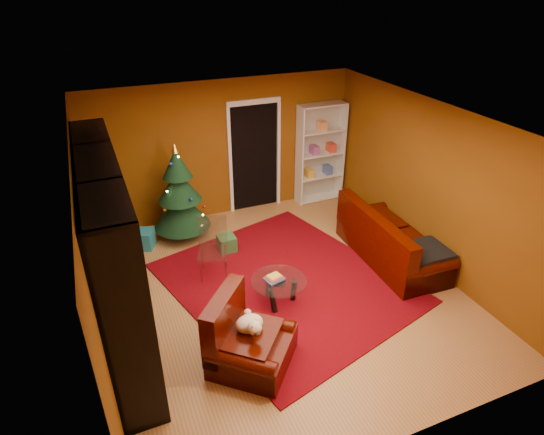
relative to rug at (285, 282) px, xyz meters
name	(u,v)px	position (x,y,z in m)	size (l,w,h in m)	color
floor	(282,291)	(-0.12, -0.14, -0.04)	(5.00, 5.50, 0.05)	#A16736
ceiling	(284,121)	(-0.12, -0.14, 2.61)	(5.00, 5.50, 0.05)	silver
wall_back	(224,149)	(-0.12, 2.63, 1.29)	(5.00, 0.05, 2.60)	brown
wall_left	(89,253)	(-2.64, -0.14, 1.29)	(0.05, 5.50, 2.60)	brown
wall_right	(431,185)	(2.41, -0.14, 1.29)	(0.05, 5.50, 2.60)	brown
doorway	(255,158)	(0.48, 2.59, 1.04)	(1.06, 0.60, 2.16)	black
rug	(285,282)	(0.00, 0.00, 0.00)	(3.04, 3.55, 0.02)	#6B040C
media_unit	(112,255)	(-2.39, -0.18, 1.22)	(0.49, 3.21, 2.46)	black
christmas_tree	(179,193)	(-1.13, 2.01, 0.85)	(1.00, 1.00, 1.78)	black
gift_box_teal	(144,239)	(-1.85, 1.88, 0.15)	(0.33, 0.33, 0.33)	teal
gift_box_green	(227,244)	(-0.56, 1.22, 0.13)	(0.29, 0.29, 0.29)	#285B2C
gift_box_red	(171,225)	(-1.31, 2.31, 0.09)	(0.20, 0.20, 0.20)	#9E2B13
white_bookshelf	(320,154)	(1.83, 2.43, 0.99)	(0.96, 0.34, 2.07)	white
armchair	(252,339)	(-1.03, -1.33, 0.37)	(0.98, 0.98, 0.77)	#2F0600
dog	(249,324)	(-1.03, -1.26, 0.56)	(0.40, 0.30, 0.25)	beige
sofa	(393,235)	(1.90, -0.05, 0.44)	(2.09, 0.94, 0.90)	#2F0600
coffee_table	(279,291)	(-0.28, -0.40, 0.20)	(0.80, 0.80, 0.50)	gray
acrylic_chair	(213,252)	(-0.96, 0.59, 0.43)	(0.45, 0.50, 0.89)	#66605B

